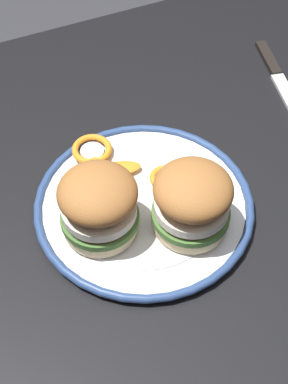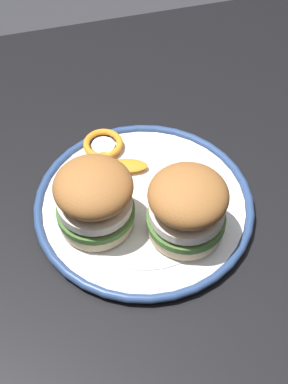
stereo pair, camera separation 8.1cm
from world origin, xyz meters
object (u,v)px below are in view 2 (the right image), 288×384
object	(u,v)px
dining_table	(112,256)
sandwich_half_left	(187,207)
dinner_plate	(144,205)
sandwich_half_right	(94,198)

from	to	relation	value
dining_table	sandwich_half_left	distance (m)	0.20
dining_table	dinner_plate	distance (m)	0.12
dinner_plate	dining_table	bearing A→B (deg)	-174.54
sandwich_half_right	sandwich_half_left	bearing A→B (deg)	-21.21
dining_table	dinner_plate	world-z (taller)	dinner_plate
dining_table	sandwich_half_right	world-z (taller)	sandwich_half_right
dining_table	sandwich_half_left	bearing A→B (deg)	-29.89
dinner_plate	sandwich_half_right	bearing A→B (deg)	-167.88
dinner_plate	sandwich_half_right	xyz separation A→B (m)	(-0.07, -0.02, 0.06)
dining_table	sandwich_half_right	xyz separation A→B (m)	(-0.02, -0.01, 0.17)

